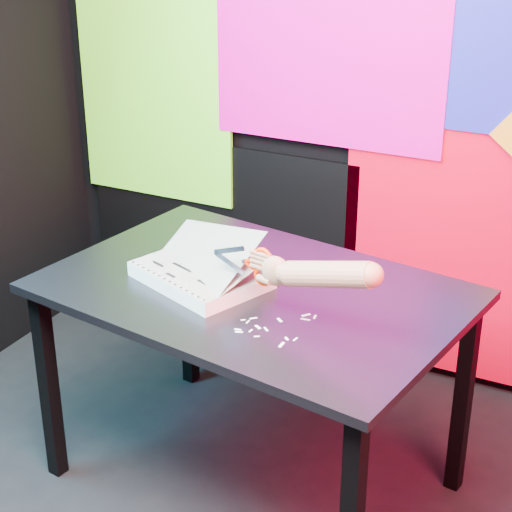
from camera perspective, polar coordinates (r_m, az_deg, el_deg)
The scene contains 7 objects.
room at distance 1.98m, azimuth -4.44°, elevation 6.66°, with size 3.01×3.01×2.71m.
backdrop at distance 3.36m, azimuth 9.61°, elevation 6.83°, with size 2.88×0.05×2.08m.
work_table at distance 2.73m, azimuth -0.19°, elevation -3.62°, with size 1.41×1.05×0.75m.
printout_stack at distance 2.72m, azimuth -3.68°, elevation -1.21°, with size 0.47×0.41×0.21m.
scissors at distance 2.49m, azimuth 0.19°, elevation -0.66°, with size 0.21×0.04×0.12m.
hand_forearm at distance 2.37m, azimuth 4.22°, elevation -1.17°, with size 0.42×0.12×0.16m.
paper_clippings at distance 2.46m, azimuth 1.21°, elevation -4.77°, with size 0.19×0.22×0.00m.
Camera 1 is at (0.98, -1.61, 1.95)m, focal length 60.00 mm.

